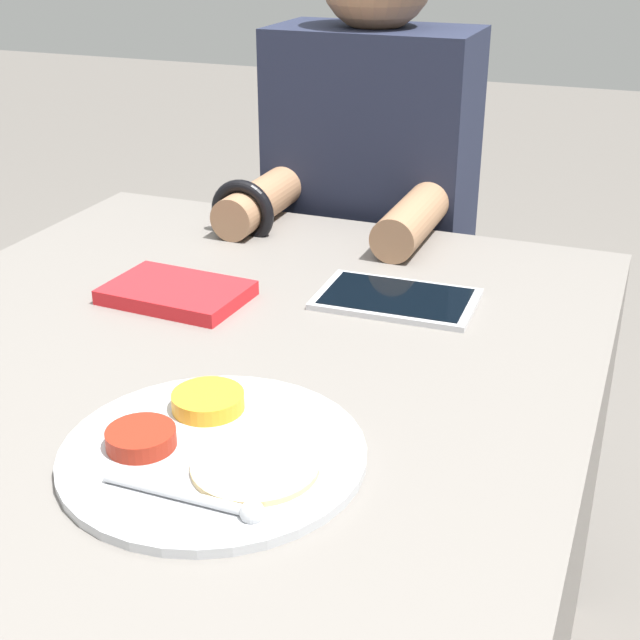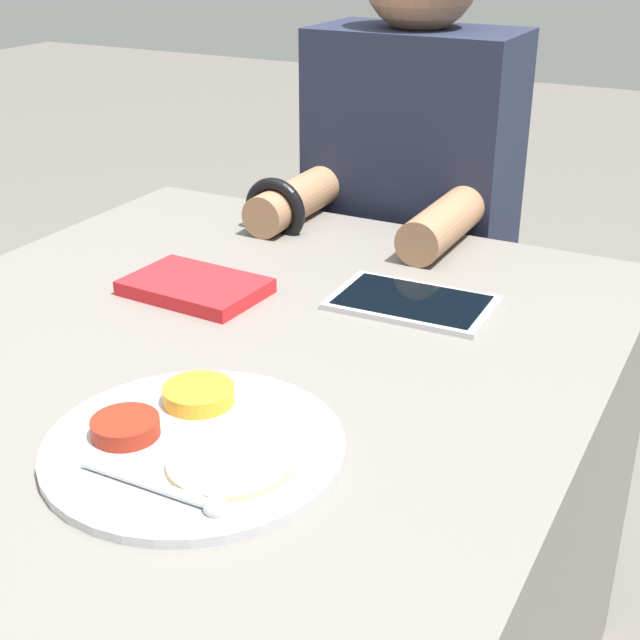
{
  "view_description": "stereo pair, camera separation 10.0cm",
  "coord_description": "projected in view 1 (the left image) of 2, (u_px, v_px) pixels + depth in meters",
  "views": [
    {
      "loc": [
        0.48,
        -0.82,
        1.18
      ],
      "look_at": [
        0.15,
        0.02,
        0.76
      ],
      "focal_mm": 50.0,
      "sensor_mm": 36.0,
      "label": 1
    },
    {
      "loc": [
        0.57,
        -0.78,
        1.18
      ],
      "look_at": [
        0.15,
        0.02,
        0.76
      ],
      "focal_mm": 50.0,
      "sensor_mm": 36.0,
      "label": 2
    }
  ],
  "objects": [
    {
      "name": "dining_table",
      "position": [
        213.0,
        586.0,
        1.2
      ],
      "size": [
        0.91,
        1.08,
        0.7
      ],
      "color": "slate",
      "rests_on": "ground_plane"
    },
    {
      "name": "thali_tray",
      "position": [
        210.0,
        449.0,
        0.86
      ],
      "size": [
        0.3,
        0.3,
        0.03
      ],
      "color": "#B7BABF",
      "rests_on": "dining_table"
    },
    {
      "name": "red_notebook",
      "position": [
        177.0,
        294.0,
        1.2
      ],
      "size": [
        0.19,
        0.14,
        0.02
      ],
      "color": "silver",
      "rests_on": "dining_table"
    },
    {
      "name": "tablet_device",
      "position": [
        396.0,
        299.0,
        1.2
      ],
      "size": [
        0.21,
        0.14,
        0.01
      ],
      "color": "#B7B7BC",
      "rests_on": "dining_table"
    },
    {
      "name": "person_diner",
      "position": [
        368.0,
        269.0,
        1.69
      ],
      "size": [
        0.37,
        0.42,
        1.19
      ],
      "color": "black",
      "rests_on": "ground_plane"
    }
  ]
}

